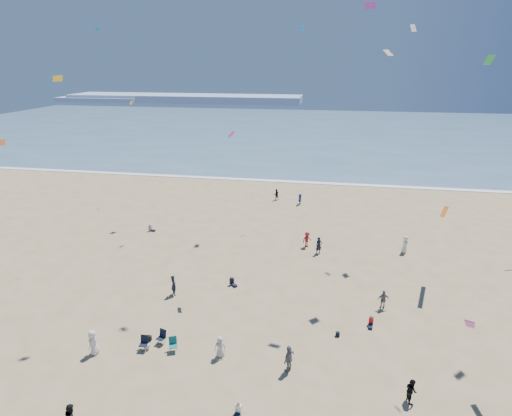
# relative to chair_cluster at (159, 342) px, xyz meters

# --- Properties ---
(ground) EXTENTS (220.00, 220.00, 0.00)m
(ground) POSITION_rel_chair_cluster_xyz_m (3.94, -4.20, -0.50)
(ground) COLOR tan
(ground) RESTS_ON ground
(ocean) EXTENTS (220.00, 100.00, 0.06)m
(ocean) POSITION_rel_chair_cluster_xyz_m (3.94, 90.80, -0.47)
(ocean) COLOR #476B84
(ocean) RESTS_ON ground
(surf_line) EXTENTS (220.00, 1.20, 0.08)m
(surf_line) POSITION_rel_chair_cluster_xyz_m (3.94, 40.80, -0.46)
(surf_line) COLOR white
(surf_line) RESTS_ON ground
(headland_far) EXTENTS (110.00, 20.00, 3.20)m
(headland_far) POSITION_rel_chair_cluster_xyz_m (-56.06, 165.80, 1.10)
(headland_far) COLOR #7A8EA8
(headland_far) RESTS_ON ground
(headland_near) EXTENTS (40.00, 14.00, 2.00)m
(headland_near) POSITION_rel_chair_cluster_xyz_m (-96.06, 160.80, 0.50)
(headland_near) COLOR #7A8EA8
(headland_near) RESTS_ON ground
(standing_flyers) EXTENTS (27.79, 42.06, 1.95)m
(standing_flyers) POSITION_rel_chair_cluster_xyz_m (9.93, 6.34, 0.36)
(standing_flyers) COLOR #375799
(standing_flyers) RESTS_ON ground
(seated_group) EXTENTS (23.86, 31.66, 0.84)m
(seated_group) POSITION_rel_chair_cluster_xyz_m (3.97, 3.13, -0.08)
(seated_group) COLOR white
(seated_group) RESTS_ON ground
(chair_cluster) EXTENTS (2.70, 1.49, 1.00)m
(chair_cluster) POSITION_rel_chair_cluster_xyz_m (0.00, 0.00, 0.00)
(chair_cluster) COLOR black
(chair_cluster) RESTS_ON ground
(white_tote) EXTENTS (0.35, 0.20, 0.40)m
(white_tote) POSITION_rel_chair_cluster_xyz_m (-0.79, -0.23, -0.30)
(white_tote) COLOR silver
(white_tote) RESTS_ON ground
(black_backpack) EXTENTS (0.30, 0.22, 0.38)m
(black_backpack) POSITION_rel_chair_cluster_xyz_m (-1.01, 0.63, -0.31)
(black_backpack) COLOR black
(black_backpack) RESTS_ON ground
(navy_bag) EXTENTS (0.28, 0.18, 0.34)m
(navy_bag) POSITION_rel_chair_cluster_xyz_m (11.84, 3.31, -0.33)
(navy_bag) COLOR black
(navy_bag) RESTS_ON ground
(kites_aloft) EXTENTS (41.52, 37.59, 29.76)m
(kites_aloft) POSITION_rel_chair_cluster_xyz_m (12.45, 9.23, 13.99)
(kites_aloft) COLOR #D5256C
(kites_aloft) RESTS_ON ground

